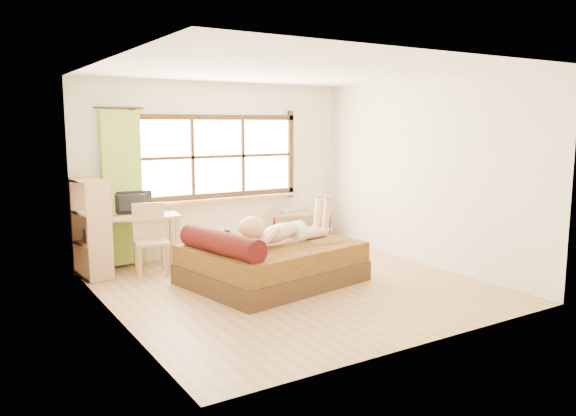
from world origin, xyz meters
TOP-DOWN VIEW (x-y plane):
  - floor at (0.00, 0.00)m, footprint 4.50×4.50m
  - ceiling at (0.00, 0.00)m, footprint 4.50×4.50m
  - wall_back at (0.00, 2.25)m, footprint 4.50×0.00m
  - wall_front at (0.00, -2.25)m, footprint 4.50×0.00m
  - wall_left at (-2.25, 0.00)m, footprint 0.00×4.50m
  - wall_right at (2.25, 0.00)m, footprint 0.00×4.50m
  - window at (0.00, 2.22)m, footprint 2.80×0.16m
  - curtain at (-1.55, 2.13)m, footprint 0.55×0.10m
  - bed at (-0.19, 0.32)m, footprint 2.32×1.99m
  - woman at (0.01, 0.28)m, footprint 1.49×0.66m
  - kitten at (-0.86, 0.43)m, footprint 0.33×0.18m
  - desk at (-1.46, 1.95)m, footprint 1.33×0.78m
  - monitor at (-1.46, 2.00)m, footprint 0.58×0.17m
  - chair at (-1.35, 1.59)m, footprint 0.51×0.51m
  - pipe_shelf at (1.45, 2.07)m, footprint 1.15×0.47m
  - cup at (1.14, 2.07)m, footprint 0.13×0.13m
  - book at (1.64, 2.07)m, footprint 0.22×0.27m
  - bookshelf at (-2.08, 1.78)m, footprint 0.42×0.63m

SIDE VIEW (x-z plane):
  - floor at x=0.00m, z-range 0.00..0.00m
  - bed at x=-0.19m, z-range -0.11..0.67m
  - pipe_shelf at x=1.45m, z-range 0.09..0.73m
  - chair at x=-1.35m, z-range 0.06..1.03m
  - book at x=1.64m, z-range 0.56..0.58m
  - cup at x=1.14m, z-range 0.56..0.65m
  - kitten at x=-0.86m, z-range 0.52..0.76m
  - desk at x=-1.46m, z-range 0.29..1.07m
  - bookshelf at x=-2.08m, z-range 0.01..1.36m
  - woman at x=0.01m, z-range 0.52..1.13m
  - monitor at x=-1.46m, z-range 0.78..1.11m
  - curtain at x=-1.55m, z-range 0.05..2.25m
  - wall_back at x=0.00m, z-range -0.90..3.60m
  - wall_front at x=0.00m, z-range -0.90..3.60m
  - wall_left at x=-2.25m, z-range -0.90..3.60m
  - wall_right at x=2.25m, z-range -0.90..3.60m
  - window at x=0.00m, z-range 0.78..2.24m
  - ceiling at x=0.00m, z-range 2.70..2.70m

